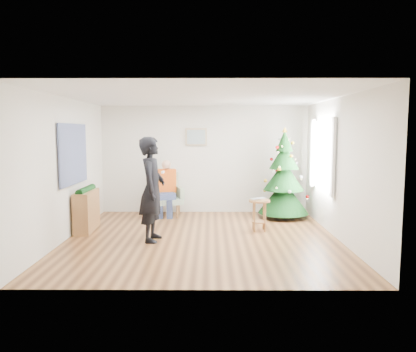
{
  "coord_description": "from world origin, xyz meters",
  "views": [
    {
      "loc": [
        0.15,
        -7.38,
        1.97
      ],
      "look_at": [
        0.1,
        0.6,
        1.1
      ],
      "focal_mm": 35.0,
      "sensor_mm": 36.0,
      "label": 1
    }
  ],
  "objects_px": {
    "christmas_tree": "(284,177)",
    "standing_man": "(152,189)",
    "stool": "(259,215)",
    "armchair": "(166,200)",
    "console": "(87,211)"
  },
  "relations": [
    {
      "from": "stool",
      "to": "standing_man",
      "type": "relative_size",
      "value": 0.33
    },
    {
      "from": "christmas_tree",
      "to": "standing_man",
      "type": "height_order",
      "value": "christmas_tree"
    },
    {
      "from": "stool",
      "to": "armchair",
      "type": "bearing_deg",
      "value": 143.61
    },
    {
      "from": "christmas_tree",
      "to": "standing_man",
      "type": "xyz_separation_m",
      "value": [
        -2.73,
        -2.01,
        0.0
      ]
    },
    {
      "from": "standing_man",
      "to": "console",
      "type": "distance_m",
      "value": 1.7
    },
    {
      "from": "armchair",
      "to": "console",
      "type": "bearing_deg",
      "value": -150.66
    },
    {
      "from": "christmas_tree",
      "to": "standing_man",
      "type": "distance_m",
      "value": 3.39
    },
    {
      "from": "armchair",
      "to": "console",
      "type": "relative_size",
      "value": 1.0
    },
    {
      "from": "standing_man",
      "to": "stool",
      "type": "bearing_deg",
      "value": -66.14
    },
    {
      "from": "christmas_tree",
      "to": "stool",
      "type": "relative_size",
      "value": 3.32
    },
    {
      "from": "christmas_tree",
      "to": "stool",
      "type": "xyz_separation_m",
      "value": [
        -0.71,
        -1.28,
        -0.62
      ]
    },
    {
      "from": "stool",
      "to": "console",
      "type": "relative_size",
      "value": 0.63
    },
    {
      "from": "christmas_tree",
      "to": "console",
      "type": "distance_m",
      "value": 4.38
    },
    {
      "from": "armchair",
      "to": "standing_man",
      "type": "distance_m",
      "value": 2.3
    },
    {
      "from": "christmas_tree",
      "to": "stool",
      "type": "distance_m",
      "value": 1.59
    }
  ]
}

